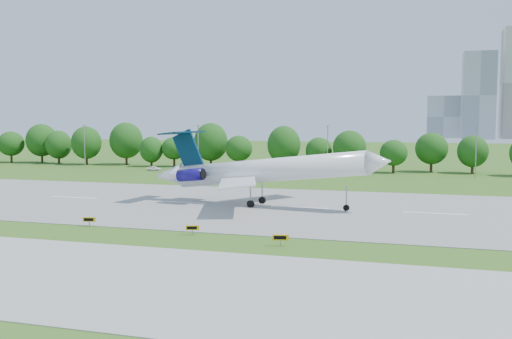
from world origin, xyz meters
The scene contains 10 objects.
ground centered at (0.00, 0.00, 0.00)m, with size 600.00×600.00×0.00m, color #346019.
runway centered at (0.00, 25.00, 0.04)m, with size 400.00×45.00×0.08m, color gray.
tree_line centered at (0.00, 92.00, 6.19)m, with size 288.40×8.40×10.40m.
light_poles centered at (-2.50, 82.00, 6.34)m, with size 175.90×0.25×12.19m.
airliner centered at (13.16, 25.26, 5.69)m, with size 39.95×28.71×12.06m.
taxi_sign_left centered at (-2.48, 2.42, 0.87)m, with size 1.68×0.54×1.18m.
taxi_sign_centre centered at (12.27, 1.13, 0.83)m, with size 1.59×0.64×1.13m.
taxi_sign_right centered at (23.70, -1.81, 0.93)m, with size 1.78×0.61×1.25m.
service_vehicle_a centered at (-21.06, 81.94, 0.62)m, with size 1.31×3.76×1.24m, color white.
service_vehicle_b centered at (-31.01, 77.67, 0.66)m, with size 1.55×3.85×1.31m, color white.
Camera 1 is at (38.26, -60.41, 13.50)m, focal length 40.00 mm.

